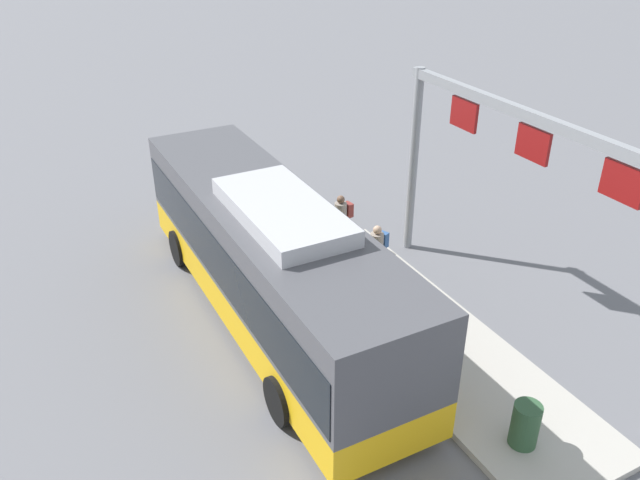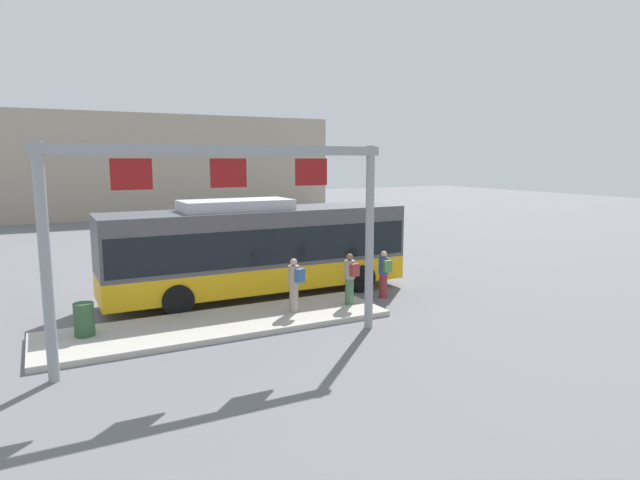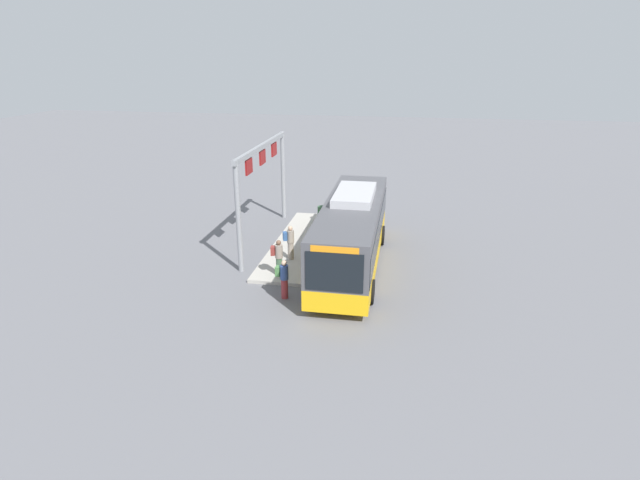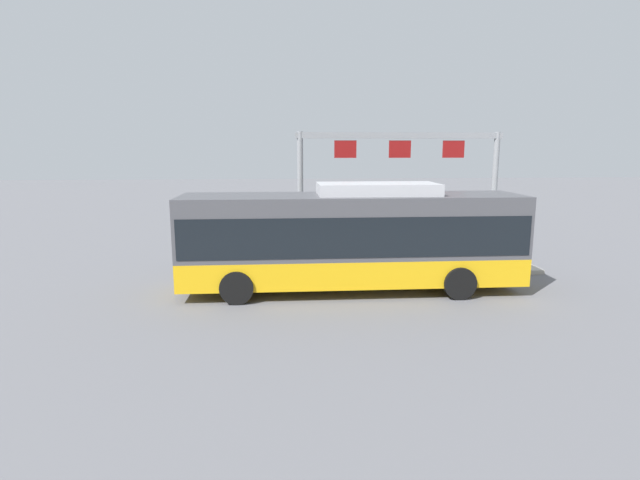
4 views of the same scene
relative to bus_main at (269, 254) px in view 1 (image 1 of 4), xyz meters
name	(u,v)px [view 1 (image 1 of 4)]	position (x,y,z in m)	size (l,w,h in m)	color
ground_plane	(272,319)	(0.01, 0.00, -1.81)	(120.00, 120.00, 0.00)	slate
platform_curb	(425,334)	(-2.32, -2.86, -1.73)	(10.00, 2.80, 0.16)	#B2ADA3
bus_main	(269,254)	(0.00, 0.00, 0.00)	(10.77, 2.73, 3.46)	#EAAD14
person_boarding	(292,206)	(3.75, -2.33, -0.92)	(0.37, 0.55, 1.67)	maroon
person_waiting_near	(341,221)	(1.97, -3.01, -0.76)	(0.38, 0.55, 1.67)	#476B4C
person_waiting_mid	(377,253)	(0.02, -2.95, -0.76)	(0.49, 0.60, 1.67)	gray
platform_sign_gantry	(527,179)	(-2.65, -4.93, 1.90)	(8.59, 0.24, 5.20)	gray
trash_bin	(525,425)	(-5.92, -2.43, -1.20)	(0.52, 0.52, 0.90)	#2D5133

